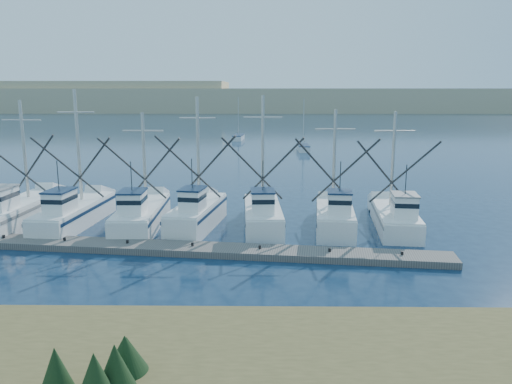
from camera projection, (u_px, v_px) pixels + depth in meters
ground at (339, 295)px, 23.29m from camera, size 500.00×500.00×0.00m
floating_dock at (193, 249)px, 29.37m from camera, size 29.99×5.58×0.40m
dune_ridge at (270, 100)px, 228.00m from camera, size 360.00×60.00×10.00m
trawler_fleet at (187, 215)px, 34.32m from camera, size 29.49×9.39×9.47m
sailboat_near at (303, 148)px, 78.37m from camera, size 1.70×5.71×8.10m
sailboat_far at (238, 137)px, 95.43m from camera, size 2.18×5.89×8.10m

